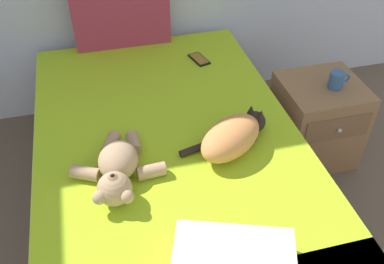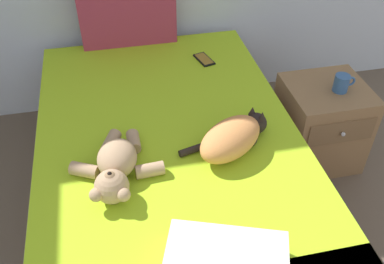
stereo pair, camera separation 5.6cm
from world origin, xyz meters
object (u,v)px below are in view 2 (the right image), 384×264
Objects in this scene: cell_phone at (204,59)px; nightstand at (320,124)px; teddy_bear at (116,167)px; bed at (172,180)px; patterned_cushion at (127,3)px; mug at (342,83)px; cat at (233,137)px.

cell_phone is 0.78m from nightstand.
teddy_bear is at bearing -159.11° from nightstand.
cell_phone reaches higher than nightstand.
patterned_cushion is (-0.08, 0.97, 0.52)m from bed.
teddy_bear is 1.29m from mug.
mug reaches higher than cell_phone.
cat is (0.34, -1.08, -0.19)m from patterned_cushion.
mug reaches higher than nightstand.
patterned_cushion reaches higher than teddy_bear.
bed reaches higher than nightstand.
cat is 2.69× the size of cell_phone.
nightstand is at bearing 143.91° from mug.
bed is at bearing 156.34° from cat.
bed is at bearing -85.14° from patterned_cushion.
patterned_cushion is at bearing 145.12° from nightstand.
teddy_bear reaches higher than mug.
bed is 3.61× the size of patterned_cushion.
nightstand is at bearing 16.09° from bed.
mug is (0.97, 0.23, 0.29)m from bed.
patterned_cushion reaches higher than cell_phone.
mug is (0.71, 0.35, -0.04)m from cat.
cell_phone is at bearing 64.50° from bed.
mug is at bearing 26.22° from cat.
patterned_cushion is at bearing 81.42° from teddy_bear.
cell_phone is (0.32, 0.67, 0.27)m from bed.
nightstand is at bearing -33.50° from cell_phone.
mug is at bearing 13.54° from bed.
cat is at bearing -153.78° from mug.
nightstand is (1.18, 0.45, -0.33)m from teddy_bear.
patterned_cushion is at bearing 107.65° from cat.
patterned_cushion reaches higher than mug.
teddy_bear is at bearing -98.58° from patterned_cushion.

